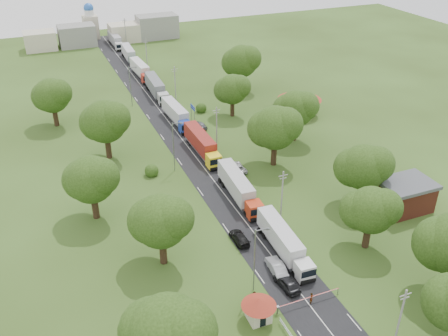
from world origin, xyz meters
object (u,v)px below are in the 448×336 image
boom_barrier (300,301)px  pedestrian_near (312,298)px  guard_booth (259,307)px  truck_0 (283,241)px  car_lane_mid (277,267)px  info_sign (193,110)px  car_lane_front (287,283)px

boom_barrier → pedestrian_near: bearing=-1.6°
guard_booth → truck_0: (8.99, 10.42, -0.06)m
car_lane_mid → pedestrian_near: size_ratio=3.13×
guard_booth → car_lane_mid: guard_booth is taller
info_sign → truck_0: bearing=-93.9°
pedestrian_near → car_lane_front: bearing=74.7°
guard_booth → boom_barrier: bearing=0.0°
boom_barrier → car_lane_front: car_lane_front is taller
car_lane_front → car_lane_mid: 3.32m
car_lane_front → boom_barrier: bearing=81.6°
boom_barrier → truck_0: bearing=73.2°
car_lane_front → guard_booth: bearing=25.9°
info_sign → pedestrian_near: bearing=-94.6°
boom_barrier → info_sign: bearing=83.8°
boom_barrier → guard_booth: size_ratio=2.10×
car_lane_front → pedestrian_near: 4.06m
car_lane_mid → truck_0: bearing=-123.3°
boom_barrier → truck_0: (3.15, 10.42, 1.22)m
boom_barrier → guard_booth: 5.98m
guard_booth → car_lane_mid: (6.20, 7.00, -1.34)m
truck_0 → car_lane_front: (-2.97, -6.73, -1.31)m
truck_0 → car_lane_front: size_ratio=3.07×
truck_0 → pedestrian_near: bearing=-97.6°
guard_booth → info_sign: (12.40, 60.00, 0.84)m
pedestrian_near → info_sign: bearing=47.3°
guard_booth → car_lane_mid: 9.45m
info_sign → car_lane_front: bearing=-96.5°
car_lane_mid → guard_booth: bearing=54.5°
truck_0 → boom_barrier: bearing=-106.8°
boom_barrier → guard_booth: (-5.84, -0.00, 1.27)m
info_sign → pedestrian_near: 60.28m
boom_barrier → pedestrian_near: (1.76, -0.05, -0.09)m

